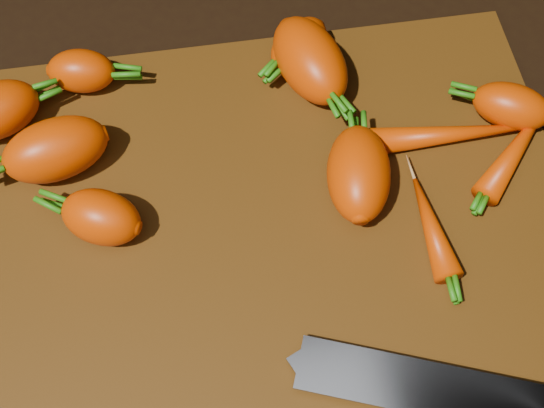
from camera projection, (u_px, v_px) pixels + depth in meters
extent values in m
cube|color=black|center=(274.00, 235.00, 0.64)|extent=(2.00, 2.00, 0.01)
cube|color=#54310F|center=(274.00, 229.00, 0.63)|extent=(0.50, 0.40, 0.01)
ellipsoid|color=#D73C02|center=(101.00, 217.00, 0.60)|extent=(0.08, 0.07, 0.04)
ellipsoid|color=#D73C02|center=(310.00, 60.00, 0.67)|extent=(0.08, 0.11, 0.06)
ellipsoid|color=#D73C02|center=(359.00, 174.00, 0.61)|extent=(0.07, 0.10, 0.05)
ellipsoid|color=#D73C02|center=(299.00, 44.00, 0.69)|extent=(0.08, 0.07, 0.04)
ellipsoid|color=#D73C02|center=(81.00, 71.00, 0.68)|extent=(0.07, 0.05, 0.04)
ellipsoid|color=#D73C02|center=(511.00, 106.00, 0.66)|extent=(0.08, 0.07, 0.04)
ellipsoid|color=#D73C02|center=(517.00, 148.00, 0.64)|extent=(0.10, 0.10, 0.02)
ellipsoid|color=#D73C02|center=(451.00, 134.00, 0.65)|extent=(0.14, 0.03, 0.02)
ellipsoid|color=#D73C02|center=(431.00, 227.00, 0.61)|extent=(0.03, 0.09, 0.02)
ellipsoid|color=#D73C02|center=(55.00, 150.00, 0.63)|extent=(0.10, 0.07, 0.05)
cube|color=gray|center=(298.00, 362.00, 0.55)|extent=(0.22, 0.12, 0.00)
cube|color=gray|center=(461.00, 396.00, 0.54)|extent=(0.03, 0.04, 0.02)
cylinder|color=#B2B2B7|center=(538.00, 407.00, 0.53)|extent=(0.01, 0.01, 0.00)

